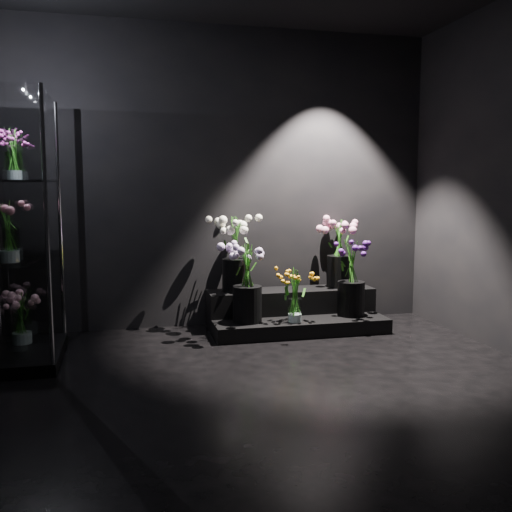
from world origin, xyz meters
name	(u,v)px	position (x,y,z in m)	size (l,w,h in m)	color
floor	(282,396)	(0.00, 0.00, 0.00)	(4.00, 4.00, 0.00)	black
wall_back	(225,178)	(0.00, 2.00, 1.40)	(4.00, 4.00, 0.00)	black
wall_front	(492,157)	(0.00, -2.00, 1.40)	(4.00, 4.00, 0.00)	black
display_riser	(294,313)	(0.59, 1.68, 0.15)	(1.59, 0.71, 0.35)	black
display_case	(18,230)	(-1.71, 1.16, 1.00)	(0.55, 0.91, 2.00)	black
bouquet_orange_bells	(295,294)	(0.51, 1.37, 0.38)	(0.36, 0.36, 0.48)	white
bouquet_lilac	(247,278)	(0.10, 1.48, 0.53)	(0.51, 0.51, 0.68)	black
bouquet_purple	(351,275)	(1.09, 1.51, 0.51)	(0.33, 0.33, 0.70)	black
bouquet_cream_roses	(236,248)	(0.06, 1.80, 0.76)	(0.52, 0.52, 0.69)	black
bouquet_pink_roses	(340,248)	(1.08, 1.79, 0.73)	(0.47, 0.47, 0.65)	black
bouquet_case_pink	(9,230)	(-1.75, 1.02, 1.01)	(0.35, 0.35, 0.43)	white
bouquet_case_magenta	(14,155)	(-1.75, 1.34, 1.56)	(0.27, 0.27, 0.38)	white
bouquet_case_base_pink	(21,316)	(-1.75, 1.34, 0.32)	(0.37, 0.37, 0.42)	white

